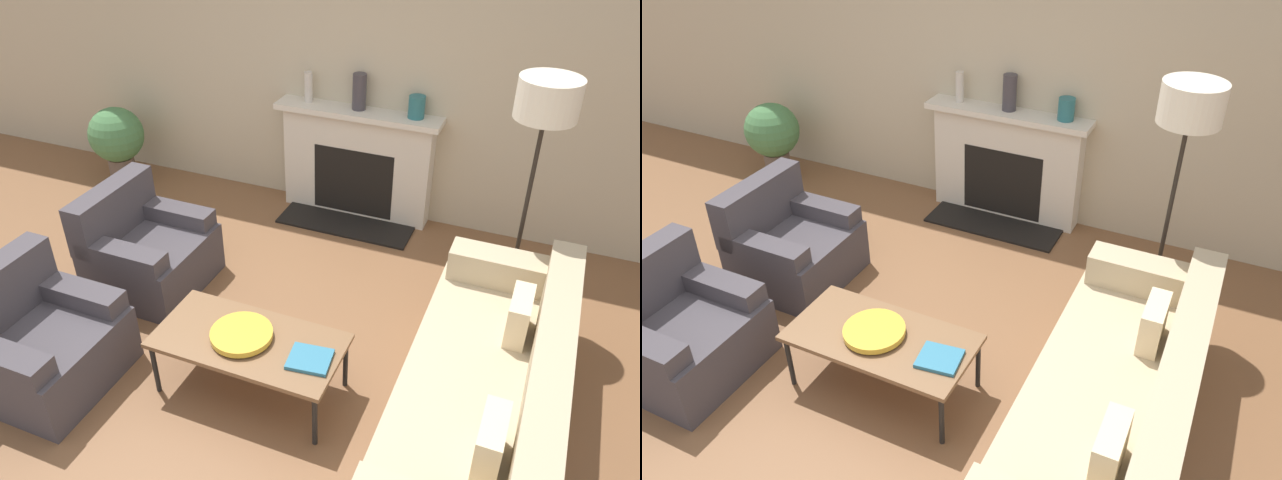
{
  "view_description": "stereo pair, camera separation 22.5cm",
  "coord_description": "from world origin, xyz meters",
  "views": [
    {
      "loc": [
        1.85,
        -2.45,
        2.98
      ],
      "look_at": [
        0.36,
        1.14,
        0.45
      ],
      "focal_mm": 35.0,
      "sensor_mm": 36.0,
      "label": 1
    },
    {
      "loc": [
        2.06,
        -2.36,
        2.98
      ],
      "look_at": [
        0.36,
        1.14,
        0.45
      ],
      "focal_mm": 35.0,
      "sensor_mm": 36.0,
      "label": 2
    }
  ],
  "objects": [
    {
      "name": "ground_plane",
      "position": [
        0.0,
        0.0,
        0.0
      ],
      "size": [
        18.0,
        18.0,
        0.0
      ],
      "primitive_type": "plane",
      "color": "brown"
    },
    {
      "name": "wall_back",
      "position": [
        0.0,
        2.5,
        1.45
      ],
      "size": [
        18.0,
        0.06,
        2.9
      ],
      "color": "#BCAD8E",
      "rests_on": "ground_plane"
    },
    {
      "name": "fireplace",
      "position": [
        0.21,
        2.36,
        0.49
      ],
      "size": [
        1.47,
        0.59,
        1.01
      ],
      "color": "beige",
      "rests_on": "ground_plane"
    },
    {
      "name": "couch",
      "position": [
        1.78,
        0.13,
        0.31
      ],
      "size": [
        0.86,
        2.2,
        0.8
      ],
      "rotation": [
        0.0,
        0.0,
        -1.57
      ],
      "color": "tan",
      "rests_on": "ground_plane"
    },
    {
      "name": "armchair_near",
      "position": [
        -0.9,
        -0.41,
        0.3
      ],
      "size": [
        0.77,
        0.83,
        0.8
      ],
      "rotation": [
        0.0,
        0.0,
        1.57
      ],
      "color": "#423D42",
      "rests_on": "ground_plane"
    },
    {
      "name": "armchair_far",
      "position": [
        -0.9,
        0.71,
        0.3
      ],
      "size": [
        0.77,
        0.83,
        0.8
      ],
      "rotation": [
        0.0,
        0.0,
        1.57
      ],
      "color": "#423D42",
      "rests_on": "ground_plane"
    },
    {
      "name": "coffee_table",
      "position": [
        0.36,
        0.01,
        0.38
      ],
      "size": [
        1.16,
        0.58,
        0.41
      ],
      "color": "brown",
      "rests_on": "ground_plane"
    },
    {
      "name": "bowl",
      "position": [
        0.32,
        0.0,
        0.44
      ],
      "size": [
        0.38,
        0.38,
        0.05
      ],
      "color": "gold",
      "rests_on": "coffee_table"
    },
    {
      "name": "book",
      "position": [
        0.78,
        -0.02,
        0.43
      ],
      "size": [
        0.27,
        0.25,
        0.02
      ],
      "rotation": [
        0.0,
        0.0,
        0.13
      ],
      "color": "teal",
      "rests_on": "coffee_table"
    },
    {
      "name": "floor_lamp",
      "position": [
        1.74,
        1.48,
        1.47
      ],
      "size": [
        0.39,
        0.39,
        1.76
      ],
      "color": "black",
      "rests_on": "ground_plane"
    },
    {
      "name": "mantel_vase_left",
      "position": [
        -0.25,
        2.37,
        1.14
      ],
      "size": [
        0.07,
        0.07,
        0.27
      ],
      "color": "beige",
      "rests_on": "fireplace"
    },
    {
      "name": "mantel_vase_center_left",
      "position": [
        0.21,
        2.37,
        1.16
      ],
      "size": [
        0.12,
        0.12,
        0.31
      ],
      "color": "#3D383D",
      "rests_on": "fireplace"
    },
    {
      "name": "mantel_vase_center_right",
      "position": [
        0.72,
        2.37,
        1.1
      ],
      "size": [
        0.14,
        0.14,
        0.19
      ],
      "color": "#28666B",
      "rests_on": "fireplace"
    },
    {
      "name": "potted_plant",
      "position": [
        -2.17,
        2.04,
        0.47
      ],
      "size": [
        0.54,
        0.54,
        0.78
      ],
      "color": "brown",
      "rests_on": "ground_plane"
    }
  ]
}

